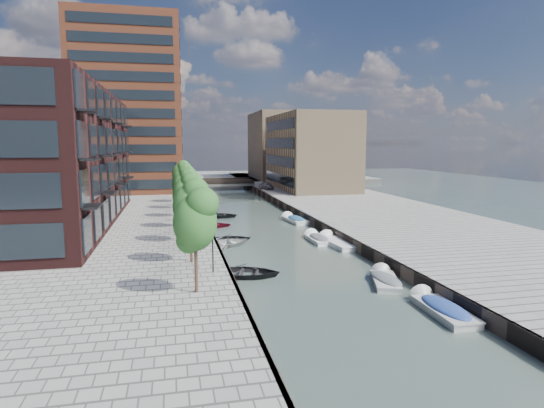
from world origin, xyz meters
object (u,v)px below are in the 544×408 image
object	(u,v)px
motorboat_2	(336,243)
motorboat_3	(294,220)
bridge	(221,183)
sloop_0	(245,276)
sloop_1	(231,241)
motorboat_0	(440,309)
tree_4	(183,180)
car	(266,186)
motorboat_4	(317,239)
sloop_3	(224,247)
tree_0	(195,219)
tree_5	(182,176)
sloop_4	(218,218)
tree_2	(187,193)
tree_3	(185,185)
motorboat_1	(384,280)
tree_1	(190,203)
tree_6	(181,173)
sloop_2	(212,227)

from	to	relation	value
motorboat_2	motorboat_3	bearing A→B (deg)	92.40
bridge	motorboat_2	distance (m)	53.93
bridge	sloop_0	distance (m)	62.41
bridge	sloop_1	distance (m)	50.00
motorboat_0	motorboat_2	world-z (taller)	motorboat_2
bridge	tree_4	distance (m)	41.08
car	motorboat_4	bearing A→B (deg)	-109.86
bridge	sloop_3	bearing A→B (deg)	-95.62
tree_0	sloop_0	size ratio (longest dim) A/B	1.16
tree_5	car	world-z (taller)	tree_5
tree_4	sloop_1	world-z (taller)	tree_4
tree_5	motorboat_2	distance (m)	25.39
motorboat_3	bridge	bearing A→B (deg)	96.73
sloop_4	motorboat_2	size ratio (longest dim) A/B	0.88
tree_2	sloop_3	xyz separation A→B (m)	(3.35, 1.69, -5.31)
sloop_4	motorboat_3	bearing A→B (deg)	-107.65
tree_4	tree_2	bearing A→B (deg)	-90.00
tree_4	motorboat_0	xyz separation A→B (m)	(13.49, -31.52, -5.10)
tree_2	tree_3	distance (m)	7.00
motorboat_1	car	size ratio (longest dim) A/B	1.22
tree_4	tree_1	bearing A→B (deg)	-90.00
tree_1	motorboat_2	distance (m)	16.50
sloop_1	car	distance (m)	41.20
motorboat_3	tree_5	bearing A→B (deg)	150.61
motorboat_1	tree_6	bearing A→B (deg)	108.05
motorboat_4	car	size ratio (longest dim) A/B	1.21
tree_0	tree_6	world-z (taller)	same
tree_6	sloop_3	distance (m)	27.05
bridge	tree_6	world-z (taller)	tree_6
tree_6	motorboat_3	world-z (taller)	tree_6
tree_1	sloop_0	world-z (taller)	tree_1
tree_1	motorboat_2	size ratio (longest dim) A/B	1.04
tree_6	motorboat_4	world-z (taller)	tree_6
tree_5	sloop_2	distance (m)	10.94
bridge	tree_0	bearing A→B (deg)	-97.13
sloop_2	motorboat_1	xyz separation A→B (m)	(9.83, -23.62, 0.19)
tree_3	sloop_2	world-z (taller)	tree_3
tree_4	motorboat_1	distance (m)	29.20
sloop_3	car	bearing A→B (deg)	-39.85
sloop_0	motorboat_1	bearing A→B (deg)	-93.61
tree_3	sloop_2	size ratio (longest dim) A/B	1.36
tree_0	sloop_3	xyz separation A→B (m)	(3.35, 15.69, -5.31)
tree_6	sloop_3	bearing A→B (deg)	-82.74
sloop_0	motorboat_1	size ratio (longest dim) A/B	1.06
tree_5	motorboat_1	size ratio (longest dim) A/B	1.23
bridge	sloop_3	distance (m)	52.59
sloop_0	motorboat_4	size ratio (longest dim) A/B	1.08
sloop_1	sloop_2	distance (m)	7.83
tree_2	tree_5	bearing A→B (deg)	90.00
tree_0	tree_1	xyz separation A→B (m)	(0.00, 7.00, 0.00)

